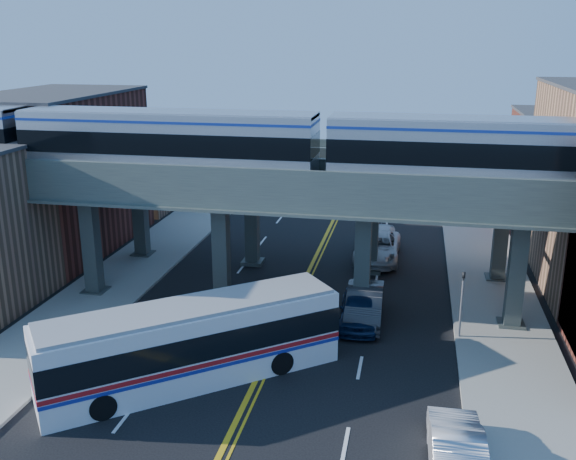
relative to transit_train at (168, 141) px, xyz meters
name	(u,v)px	position (x,y,z in m)	size (l,w,h in m)	color
ground	(256,379)	(6.82, -8.00, -9.40)	(120.00, 120.00, 0.00)	black
sidewalk_west	(118,281)	(-4.68, 2.00, -9.32)	(5.00, 70.00, 0.16)	gray
sidewalk_east	(497,310)	(18.32, 2.00, -9.32)	(5.00, 70.00, 0.16)	gray
building_west_b	(59,173)	(-11.68, 8.00, -3.90)	(8.00, 14.00, 11.00)	brown
building_west_c	(136,161)	(-11.68, 21.00, -5.40)	(8.00, 10.00, 8.00)	#986D4E
building_east_c	(567,171)	(25.32, 21.00, -4.90)	(8.00, 10.00, 9.00)	brown
elevated_viaduct_near	(291,199)	(6.82, 0.00, -2.93)	(52.00, 3.60, 7.40)	#3A4342
elevated_viaduct_far	(312,173)	(6.82, 7.00, -2.93)	(52.00, 3.60, 7.40)	#3A4342
transit_train	(168,141)	(0.00, 0.00, 0.00)	(50.43, 3.16, 3.69)	black
stop_sign	(277,317)	(7.12, -5.00, -7.64)	(0.76, 0.09, 2.63)	slate
traffic_signal	(462,297)	(16.02, -2.00, -7.10)	(0.15, 0.18, 4.10)	slate
transit_bus	(192,344)	(4.03, -8.53, -7.61)	(12.40, 10.68, 3.47)	white
car_lane_a	(359,308)	(10.82, -1.11, -8.51)	(2.09, 5.20, 1.77)	#111F3E
car_lane_b	(365,304)	(11.05, -0.63, -8.48)	(1.94, 5.56, 1.83)	#2F2F31
car_lane_c	(377,247)	(11.09, 9.46, -8.51)	(2.95, 6.40, 1.78)	silver
car_lane_d	(381,238)	(11.17, 12.07, -8.65)	(2.08, 5.11, 1.48)	silver
car_parked_curb	(456,449)	(15.32, -12.75, -8.52)	(1.86, 5.32, 1.75)	#BAB9BE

